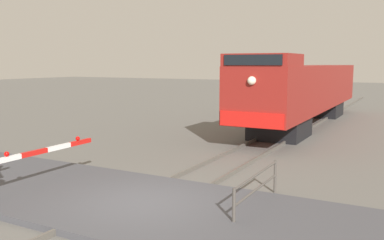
% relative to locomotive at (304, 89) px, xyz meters
% --- Properties ---
extents(ground_plane, '(160.00, 160.00, 0.00)m').
position_rel_locomotive_xyz_m(ground_plane, '(0.00, -16.76, -2.17)').
color(ground_plane, '#605E59').
extents(rail_track_left, '(0.08, 80.00, 0.15)m').
position_rel_locomotive_xyz_m(rail_track_left, '(-0.72, -16.76, -2.10)').
color(rail_track_left, '#59544C').
rests_on(rail_track_left, ground_plane).
extents(rail_track_right, '(0.08, 80.00, 0.15)m').
position_rel_locomotive_xyz_m(rail_track_right, '(0.72, -16.76, -2.10)').
color(rail_track_right, '#59544C').
rests_on(rail_track_right, ground_plane).
extents(road_surface, '(36.00, 4.70, 0.17)m').
position_rel_locomotive_xyz_m(road_surface, '(0.00, -16.76, -2.09)').
color(road_surface, '#47474C').
rests_on(road_surface, ground_plane).
extents(locomotive, '(2.95, 18.59, 4.13)m').
position_rel_locomotive_xyz_m(locomotive, '(0.00, 0.00, 0.00)').
color(locomotive, black).
rests_on(locomotive, ground_plane).
extents(guard_railing, '(0.08, 3.14, 0.95)m').
position_rel_locomotive_xyz_m(guard_railing, '(2.56, -15.37, -1.54)').
color(guard_railing, '#4C4742').
rests_on(guard_railing, ground_plane).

